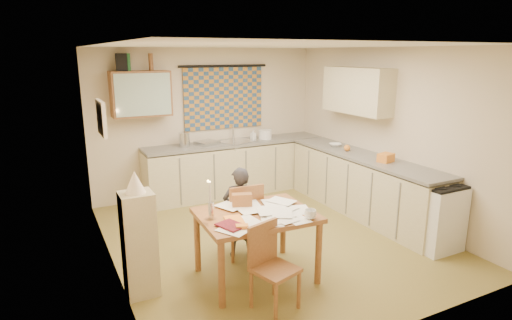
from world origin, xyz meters
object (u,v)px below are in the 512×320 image
dining_table (256,245)px  counter_right (363,185)px  stove (435,216)px  chair_far (242,233)px  person (240,212)px  counter_back (239,167)px  shelf_stand (139,244)px

dining_table → counter_right: bearing=25.5°
counter_right → stove: (0.00, -1.35, -0.03)m
dining_table → chair_far: (0.09, 0.56, -0.09)m
person → stove: bearing=179.0°
stove → person: person is taller
counter_back → shelf_stand: shelf_stand is taller
dining_table → person: (0.06, 0.55, 0.18)m
person → dining_table: bearing=104.4°
counter_right → stove: size_ratio=3.47×
stove → dining_table: bearing=171.0°
counter_back → counter_right: (1.26, -1.81, -0.00)m
counter_back → person: size_ratio=2.95×
shelf_stand → person: bearing=14.1°
person → counter_right: bearing=-148.2°
counter_right → dining_table: counter_right is taller
counter_right → chair_far: 2.30m
counter_right → chair_far: chair_far is taller
stove → chair_far: (-2.25, 0.93, -0.14)m
stove → shelf_stand: 3.59m
counter_right → chair_far: size_ratio=3.17×
counter_back → dining_table: bearing=-111.2°
chair_far → person: 0.27m
shelf_stand → counter_back: bearing=48.3°
counter_right → person: bearing=-169.1°
dining_table → stove: bearing=-6.3°
stove → chair_far: 2.44m
stove → person: size_ratio=0.76×
dining_table → shelf_stand: shelf_stand is taller
counter_back → shelf_stand: size_ratio=3.02×
counter_back → stove: 3.40m
counter_right → shelf_stand: bearing=-168.0°
counter_back → chair_far: 2.45m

